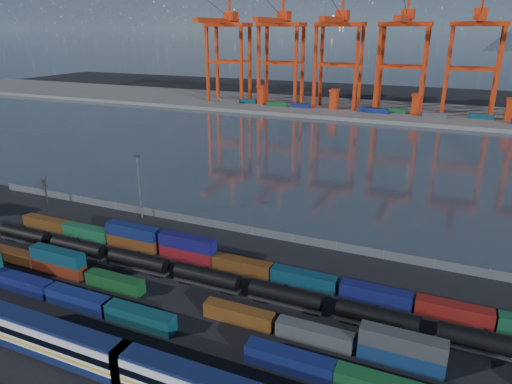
% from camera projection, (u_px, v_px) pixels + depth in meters
% --- Properties ---
extents(ground, '(700.00, 700.00, 0.00)m').
position_uv_depth(ground, '(190.00, 295.00, 82.76)').
color(ground, black).
rests_on(ground, ground).
extents(harbor_water, '(700.00, 700.00, 0.00)m').
position_uv_depth(harbor_water, '(335.00, 156.00, 173.38)').
color(harbor_water, '#2C3740').
rests_on(harbor_water, ground).
extents(far_quay, '(700.00, 70.00, 2.00)m').
position_uv_depth(far_quay, '(380.00, 111.00, 263.67)').
color(far_quay, '#514F4C').
rests_on(far_quay, ground).
extents(container_row_south, '(140.83, 2.65, 5.64)m').
position_uv_depth(container_row_south, '(25.00, 281.00, 83.32)').
color(container_row_south, '#484A4E').
rests_on(container_row_south, ground).
extents(container_row_mid, '(141.31, 2.45, 5.22)m').
position_uv_depth(container_row_mid, '(154.00, 290.00, 80.95)').
color(container_row_mid, '#37383B').
rests_on(container_row_mid, ground).
extents(container_row_north, '(141.33, 2.55, 5.43)m').
position_uv_depth(container_row_north, '(177.00, 249.00, 95.65)').
color(container_row_north, navy).
rests_on(container_row_north, ground).
extents(tanker_string, '(121.92, 2.88, 4.12)m').
position_uv_depth(tanker_string, '(245.00, 286.00, 81.62)').
color(tanker_string, black).
rests_on(tanker_string, ground).
extents(waterfront_fence, '(160.12, 0.12, 2.20)m').
position_uv_depth(waterfront_fence, '(253.00, 231.00, 106.58)').
color(waterfront_fence, '#595B5E').
rests_on(waterfront_fence, ground).
extents(bare_tree, '(2.13, 2.17, 8.11)m').
position_uv_depth(bare_tree, '(45.00, 190.00, 124.71)').
color(bare_tree, black).
rests_on(bare_tree, ground).
extents(yard_light_mast, '(1.60, 0.40, 16.60)m').
position_uv_depth(yard_light_mast, '(139.00, 183.00, 113.34)').
color(yard_light_mast, slate).
rests_on(yard_light_mast, ground).
extents(gantry_cranes, '(201.65, 51.16, 69.28)m').
position_uv_depth(gantry_cranes, '(371.00, 35.00, 246.60)').
color(gantry_cranes, red).
rests_on(gantry_cranes, ground).
extents(quay_containers, '(172.58, 10.99, 2.60)m').
position_uv_depth(quay_containers, '(356.00, 109.00, 254.48)').
color(quay_containers, navy).
rests_on(quay_containers, far_quay).
extents(straddle_carriers, '(140.00, 7.00, 11.10)m').
position_uv_depth(straddle_carriers, '(374.00, 101.00, 253.67)').
color(straddle_carriers, red).
rests_on(straddle_carriers, far_quay).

